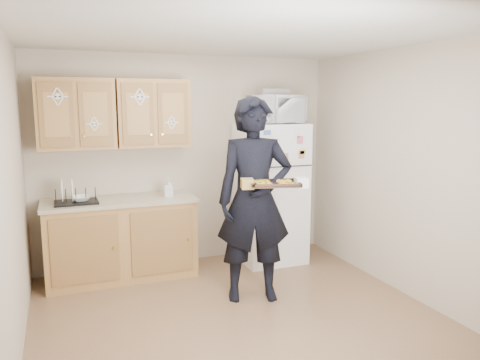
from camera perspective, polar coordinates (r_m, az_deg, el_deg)
name	(u,v)px	position (r m, az deg, el deg)	size (l,w,h in m)	color
floor	(241,320)	(4.41, 0.08, -16.73)	(3.60, 3.60, 0.00)	brown
ceiling	(241,34)	(4.00, 0.09, 17.39)	(3.60, 3.60, 0.00)	silver
wall_back	(187,161)	(5.72, -6.54, 2.37)	(3.60, 0.04, 2.50)	#BBAD98
wall_front	(370,241)	(2.48, 15.62, -7.18)	(3.60, 0.04, 2.50)	#BBAD98
wall_left	(9,200)	(3.77, -26.33, -2.19)	(0.04, 3.60, 2.50)	#BBAD98
wall_right	(408,173)	(4.96, 19.81, 0.81)	(0.04, 3.60, 2.50)	#BBAD98
refrigerator	(270,193)	(5.76, 3.68, -1.57)	(0.75, 0.70, 1.70)	white
base_cabinet	(121,240)	(5.42, -14.27, -7.12)	(1.60, 0.60, 0.86)	olive
countertop	(120,201)	(5.31, -14.46, -2.46)	(1.64, 0.64, 0.04)	tan
upper_cab_left	(76,114)	(5.31, -19.39, 7.59)	(0.80, 0.33, 0.75)	olive
upper_cab_right	(153,113)	(5.40, -10.59, 7.98)	(0.80, 0.33, 0.75)	olive
cereal_box	(297,238)	(6.36, 6.93, -6.98)	(0.20, 0.07, 0.32)	#EEDC54
person	(254,200)	(4.57, 1.77, -2.46)	(0.73, 0.48, 2.01)	black
baking_tray	(274,184)	(4.31, 4.23, -0.51)	(0.45, 0.33, 0.04)	black
pizza_front_left	(265,184)	(4.21, 3.03, -0.48)	(0.15, 0.15, 0.02)	#FFA820
pizza_front_right	(287,183)	(4.25, 5.79, -0.43)	(0.15, 0.15, 0.02)	#FFA820
pizza_back_left	(262,181)	(4.36, 2.70, -0.15)	(0.15, 0.15, 0.02)	#FFA820
pizza_back_right	(284,181)	(4.40, 5.38, -0.10)	(0.15, 0.15, 0.02)	#FFA820
microwave	(277,109)	(5.63, 4.53, 8.60)	(0.61, 0.41, 0.34)	white
foil_pan	(273,92)	(5.64, 4.04, 10.67)	(0.33, 0.23, 0.07)	silver
dish_rack	(76,195)	(5.20, -19.38, -1.73)	(0.44, 0.33, 0.18)	black
bowl	(81,198)	(5.21, -18.83, -2.14)	(0.21, 0.21, 0.05)	white
soap_bottle	(169,188)	(5.32, -8.64, -0.92)	(0.09, 0.09, 0.20)	white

